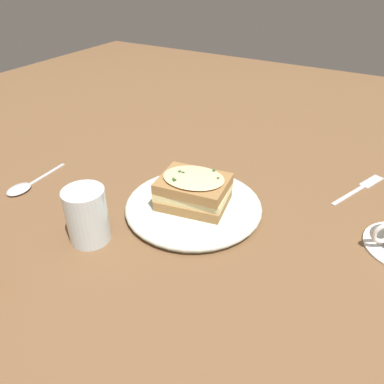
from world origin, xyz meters
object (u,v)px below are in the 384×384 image
object	(u,v)px
water_glass	(87,215)
spoon	(22,187)
fork	(363,186)
sandwich	(192,191)
dinner_plate	(192,207)

from	to	relation	value
water_glass	spoon	size ratio (longest dim) A/B	0.63
fork	sandwich	bearing A→B (deg)	-114.57
sandwich	spoon	distance (m)	0.38
dinner_plate	fork	distance (m)	0.39
sandwich	spoon	bearing A→B (deg)	-72.28
sandwich	water_glass	distance (m)	0.20
fork	spoon	distance (m)	0.75
sandwich	spoon	size ratio (longest dim) A/B	0.90
sandwich	fork	size ratio (longest dim) A/B	0.85
dinner_plate	sandwich	distance (m)	0.04
dinner_plate	spoon	distance (m)	0.38
sandwich	spoon	world-z (taller)	sandwich
sandwich	fork	world-z (taller)	sandwich
fork	spoon	size ratio (longest dim) A/B	1.06
dinner_plate	water_glass	size ratio (longest dim) A/B	2.64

